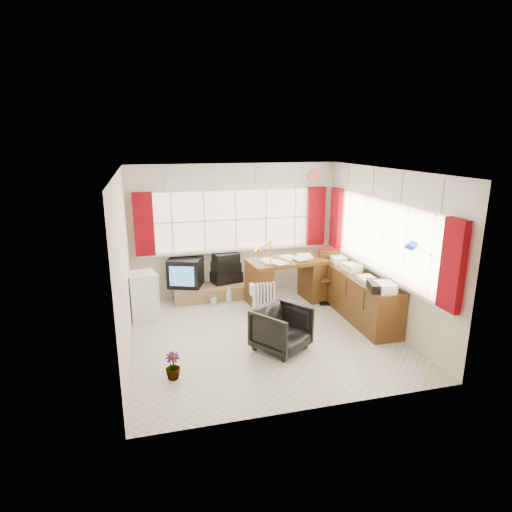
# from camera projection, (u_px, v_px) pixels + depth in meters

# --- Properties ---
(ground) EXTENTS (4.00, 4.00, 0.00)m
(ground) POSITION_uv_depth(u_px,v_px,m) (263.00, 333.00, 6.67)
(ground) COLOR beige
(ground) RESTS_ON ground
(room_walls) EXTENTS (4.00, 4.00, 4.00)m
(room_walls) POSITION_uv_depth(u_px,v_px,m) (264.00, 240.00, 6.28)
(room_walls) COLOR beige
(room_walls) RESTS_ON ground
(window_back) EXTENTS (3.70, 0.12, 3.60)m
(window_back) POSITION_uv_depth(u_px,v_px,m) (237.00, 246.00, 8.24)
(window_back) COLOR #FFEBC9
(window_back) RESTS_ON room_walls
(window_right) EXTENTS (0.12, 3.70, 3.60)m
(window_right) POSITION_uv_depth(u_px,v_px,m) (379.00, 266.00, 6.90)
(window_right) COLOR #FFEBC9
(window_right) RESTS_ON room_walls
(curtains) EXTENTS (3.83, 3.83, 1.15)m
(curtains) POSITION_uv_depth(u_px,v_px,m) (301.00, 228.00, 7.38)
(curtains) COLOR maroon
(curtains) RESTS_ON room_walls
(overhead_cabinets) EXTENTS (3.98, 3.98, 0.48)m
(overhead_cabinets) POSITION_uv_depth(u_px,v_px,m) (304.00, 181.00, 7.23)
(overhead_cabinets) COLOR beige
(overhead_cabinets) RESTS_ON room_walls
(desk) EXTENTS (1.48, 0.85, 0.85)m
(desk) POSITION_uv_depth(u_px,v_px,m) (287.00, 279.00, 7.86)
(desk) COLOR #593814
(desk) RESTS_ON ground
(desk_lamp) EXTENTS (0.16, 0.13, 0.45)m
(desk_lamp) POSITION_uv_depth(u_px,v_px,m) (270.00, 247.00, 7.38)
(desk_lamp) COLOR #FCB40A
(desk_lamp) RESTS_ON desk
(task_chair) EXTENTS (0.49, 0.51, 0.98)m
(task_chair) POSITION_uv_depth(u_px,v_px,m) (329.00, 273.00, 7.95)
(task_chair) COLOR black
(task_chair) RESTS_ON ground
(office_chair) EXTENTS (0.96, 0.96, 0.63)m
(office_chair) POSITION_uv_depth(u_px,v_px,m) (281.00, 329.00, 6.09)
(office_chair) COLOR black
(office_chair) RESTS_ON ground
(radiator) EXTENTS (0.38, 0.16, 0.57)m
(radiator) POSITION_uv_depth(u_px,v_px,m) (264.00, 302.00, 7.33)
(radiator) COLOR white
(radiator) RESTS_ON ground
(credenza) EXTENTS (0.50, 2.00, 0.85)m
(credenza) POSITION_uv_depth(u_px,v_px,m) (359.00, 296.00, 7.18)
(credenza) COLOR #593814
(credenza) RESTS_ON ground
(file_tray) EXTENTS (0.40, 0.46, 0.13)m
(file_tray) POSITION_uv_depth(u_px,v_px,m) (379.00, 286.00, 6.36)
(file_tray) COLOR black
(file_tray) RESTS_ON credenza
(tv_bench) EXTENTS (1.40, 0.50, 0.25)m
(tv_bench) POSITION_uv_depth(u_px,v_px,m) (211.00, 292.00, 8.11)
(tv_bench) COLOR olive
(tv_bench) RESTS_ON ground
(crt_tv) EXTENTS (0.74, 0.71, 0.54)m
(crt_tv) POSITION_uv_depth(u_px,v_px,m) (186.00, 272.00, 8.03)
(crt_tv) COLOR black
(crt_tv) RESTS_ON tv_bench
(hifi_stack) EXTENTS (0.62, 0.48, 0.58)m
(hifi_stack) POSITION_uv_depth(u_px,v_px,m) (226.00, 268.00, 8.23)
(hifi_stack) COLOR black
(hifi_stack) RESTS_ON tv_bench
(mini_fridge) EXTENTS (0.55, 0.55, 0.78)m
(mini_fridge) POSITION_uv_depth(u_px,v_px,m) (142.00, 295.00, 7.19)
(mini_fridge) COLOR white
(mini_fridge) RESTS_ON ground
(spray_bottle_a) EXTENTS (0.14, 0.14, 0.30)m
(spray_bottle_a) POSITION_uv_depth(u_px,v_px,m) (229.00, 294.00, 7.94)
(spray_bottle_a) COLOR white
(spray_bottle_a) RESTS_ON ground
(spray_bottle_b) EXTENTS (0.12, 0.12, 0.20)m
(spray_bottle_b) POSITION_uv_depth(u_px,v_px,m) (213.00, 300.00, 7.79)
(spray_bottle_b) COLOR #97E1D3
(spray_bottle_b) RESTS_ON ground
(flower_vase) EXTENTS (0.26, 0.26, 0.35)m
(flower_vase) POSITION_uv_depth(u_px,v_px,m) (173.00, 366.00, 5.38)
(flower_vase) COLOR black
(flower_vase) RESTS_ON ground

